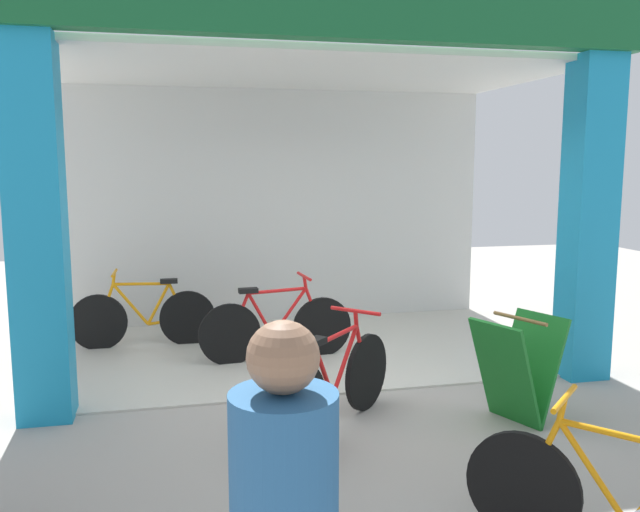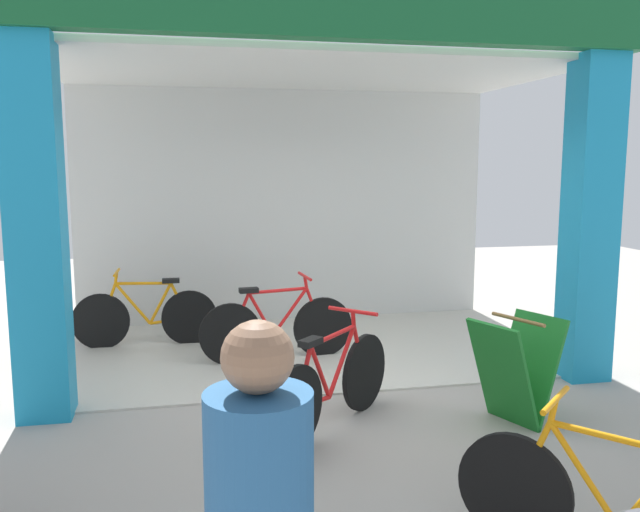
% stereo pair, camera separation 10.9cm
% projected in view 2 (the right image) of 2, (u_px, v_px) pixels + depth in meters
% --- Properties ---
extents(ground_plane, '(18.50, 18.50, 0.00)m').
position_uv_depth(ground_plane, '(337.00, 395.00, 5.80)').
color(ground_plane, '#9E9991').
rests_on(ground_plane, ground).
extents(shop_facade, '(5.45, 3.23, 3.90)m').
position_uv_depth(shop_facade, '(306.00, 161.00, 6.91)').
color(shop_facade, beige).
rests_on(shop_facade, ground).
extents(bicycle_inside_0, '(1.62, 0.45, 0.89)m').
position_uv_depth(bicycle_inside_0, '(277.00, 327.00, 6.78)').
color(bicycle_inside_0, black).
rests_on(bicycle_inside_0, ground).
extents(bicycle_inside_1, '(1.59, 0.43, 0.87)m').
position_uv_depth(bicycle_inside_1, '(146.00, 316.00, 7.29)').
color(bicycle_inside_1, black).
rests_on(bicycle_inside_1, ground).
extents(bicycle_parked_0, '(1.12, 1.18, 0.87)m').
position_uv_depth(bicycle_parked_0, '(611.00, 510.00, 3.22)').
color(bicycle_parked_0, black).
rests_on(bicycle_parked_0, ground).
extents(bicycle_parked_1, '(1.19, 1.18, 0.90)m').
position_uv_depth(bicycle_parked_1, '(332.00, 385.00, 5.01)').
color(bicycle_parked_1, black).
rests_on(bicycle_parked_1, ground).
extents(sandwich_board_sign, '(0.77, 0.70, 0.86)m').
position_uv_depth(sandwich_board_sign, '(516.00, 370.00, 5.14)').
color(sandwich_board_sign, '#197226').
rests_on(sandwich_board_sign, ground).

